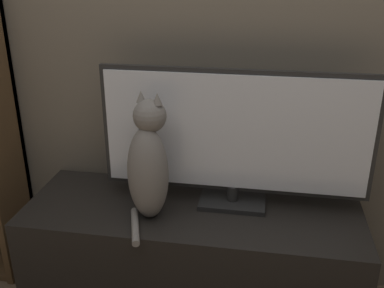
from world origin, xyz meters
name	(u,v)px	position (x,y,z in m)	size (l,w,h in m)	color
tv_stand	(192,258)	(0.00, 0.93, 0.25)	(1.37, 0.49, 0.49)	black
tv	(235,136)	(0.16, 1.00, 0.79)	(1.07, 0.16, 0.57)	black
cat	(149,165)	(-0.15, 0.85, 0.71)	(0.20, 0.32, 0.50)	gray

